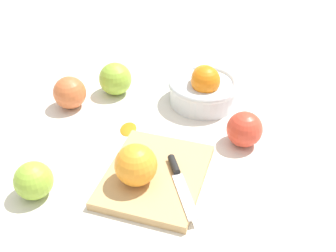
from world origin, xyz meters
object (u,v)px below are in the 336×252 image
at_px(orange_on_board, 136,165).
at_px(apple_back_left, 244,129).
at_px(apple_front_left_2, 115,79).
at_px(apple_front_right, 34,181).
at_px(bowl, 204,88).
at_px(knife, 178,177).
at_px(apple_front_left, 70,93).
at_px(cutting_board, 155,176).

height_order(orange_on_board, apple_back_left, orange_on_board).
bearing_deg(apple_front_left_2, apple_front_right, -1.62).
distance_m(bowl, knife, 0.29).
bearing_deg(apple_front_left_2, bowl, 94.31).
xyz_separation_m(orange_on_board, apple_front_left, (-0.21, -0.24, -0.02)).
relative_size(cutting_board, knife, 1.52).
bearing_deg(apple_back_left, apple_front_right, -53.88).
distance_m(cutting_board, apple_front_left, 0.32).
relative_size(cutting_board, apple_front_right, 3.13).
relative_size(orange_on_board, apple_front_right, 1.11).
relative_size(apple_back_left, apple_front_left_2, 0.93).
xyz_separation_m(cutting_board, apple_front_right, (0.10, -0.20, 0.03)).
height_order(cutting_board, apple_back_left, apple_back_left).
bearing_deg(cutting_board, apple_front_left, -124.19).
distance_m(bowl, apple_front_left, 0.31).
bearing_deg(knife, cutting_board, -97.82).
relative_size(orange_on_board, knife, 0.54).
bearing_deg(bowl, apple_front_left, -71.14).
xyz_separation_m(bowl, cutting_board, (0.28, -0.03, -0.03)).
distance_m(knife, apple_back_left, 0.19).
bearing_deg(apple_back_left, apple_front_left_2, -109.02).
xyz_separation_m(apple_front_left, apple_front_right, (0.28, 0.07, -0.00)).
relative_size(cutting_board, apple_front_left, 2.83).
relative_size(knife, apple_front_right, 2.06).
bearing_deg(apple_front_left, apple_back_left, 86.03).
bearing_deg(apple_front_left_2, apple_back_left, 70.98).
bearing_deg(apple_front_left, knife, 59.08).
relative_size(knife, apple_back_left, 1.92).
bearing_deg(apple_front_left, cutting_board, 55.81).
bearing_deg(cutting_board, bowl, 173.36).
distance_m(apple_front_left, apple_front_right, 0.29).
xyz_separation_m(bowl, knife, (0.29, 0.01, -0.02)).
bearing_deg(apple_back_left, apple_front_left, -93.97).
distance_m(orange_on_board, apple_front_right, 0.18).
distance_m(orange_on_board, apple_front_left, 0.32).
height_order(orange_on_board, apple_front_left_2, orange_on_board).
relative_size(bowl, apple_front_left, 2.21).
relative_size(bowl, orange_on_board, 2.21).
distance_m(bowl, apple_back_left, 0.17).
distance_m(knife, apple_front_right, 0.26).
height_order(apple_back_left, apple_front_right, apple_back_left).
xyz_separation_m(cutting_board, orange_on_board, (0.03, -0.03, 0.05)).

